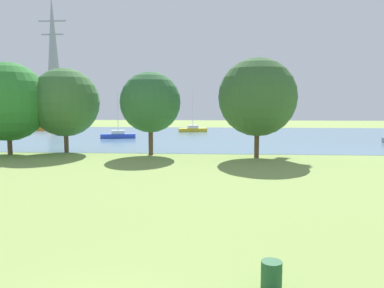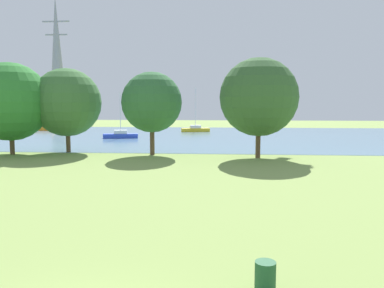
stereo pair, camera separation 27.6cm
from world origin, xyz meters
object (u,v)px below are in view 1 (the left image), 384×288
tree_east_near (65,102)px  tree_mid_shore (258,97)px  sailboat_orange (45,128)px  electricity_pylon (54,60)px  tree_west_far (150,102)px  sailboat_yellow (193,129)px  litter_bin (271,276)px  tree_east_far (8,102)px  sailboat_blue (118,135)px

tree_east_near → tree_mid_shore: tree_mid_shore is taller
sailboat_orange → electricity_pylon: (-7.43, 21.94, 14.35)m
tree_west_far → sailboat_orange: bearing=128.7°
tree_mid_shore → tree_west_far: bearing=172.2°
sailboat_yellow → tree_mid_shore: tree_mid_shore is taller
sailboat_yellow → tree_mid_shore: size_ratio=0.84×
sailboat_yellow → tree_mid_shore: bearing=-75.9°
tree_east_near → electricity_pylon: bearing=114.2°
sailboat_orange → electricity_pylon: 27.25m
tree_east_near → litter_bin: bearing=-58.9°
litter_bin → tree_east_far: (-21.27, 25.44, 4.66)m
sailboat_blue → tree_east_far: bearing=-108.6°
sailboat_blue → tree_west_far: bearing=-65.8°
sailboat_orange → tree_east_near: size_ratio=0.75×
electricity_pylon → tree_east_near: bearing=-65.8°
litter_bin → tree_east_far: bearing=129.9°
tree_mid_shore → sailboat_yellow: bearing=104.1°
sailboat_orange → electricity_pylon: bearing=108.7°
tree_east_far → electricity_pylon: electricity_pylon is taller
litter_bin → electricity_pylon: (-39.54, 78.63, 14.41)m
sailboat_orange → tree_east_far: bearing=-70.9°
sailboat_yellow → tree_east_far: 34.47m
sailboat_blue → tree_west_far: (7.55, -16.83, 4.55)m
litter_bin → electricity_pylon: size_ratio=0.03×
tree_west_far → electricity_pylon: bearing=121.3°
sailboat_yellow → tree_mid_shore: (7.75, -30.85, 4.99)m
sailboat_orange → tree_east_far: 33.40m
sailboat_orange → tree_east_near: 33.49m
tree_east_near → tree_mid_shore: bearing=-7.5°
tree_east_near → tree_west_far: tree_east_near is taller
sailboat_blue → sailboat_orange: sailboat_blue is taller
electricity_pylon → tree_east_far: bearing=-71.0°
tree_east_far → tree_mid_shore: tree_mid_shore is taller
electricity_pylon → sailboat_orange: bearing=-71.3°
sailboat_orange → electricity_pylon: electricity_pylon is taller
litter_bin → tree_mid_shore: (2.14, 24.95, 5.06)m
sailboat_orange → tree_mid_shore: bearing=-42.8°
sailboat_orange → tree_west_far: 39.20m
litter_bin → sailboat_yellow: sailboat_yellow is taller
litter_bin → sailboat_blue: bearing=109.6°
tree_west_far → tree_east_near: bearing=172.8°
tree_east_far → tree_west_far: 13.53m
sailboat_yellow → tree_east_near: bearing=-111.0°
tree_west_far → sailboat_yellow: bearing=85.8°
sailboat_yellow → sailboat_orange: (-26.50, 0.89, -0.02)m
tree_east_far → tree_east_near: (4.76, 1.97, -0.07)m
sailboat_orange → sailboat_yellow: bearing=-1.9°
sailboat_blue → tree_east_near: 16.41m
tree_mid_shore → electricity_pylon: electricity_pylon is taller
tree_east_near → tree_mid_shore: (18.65, -2.47, 0.47)m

